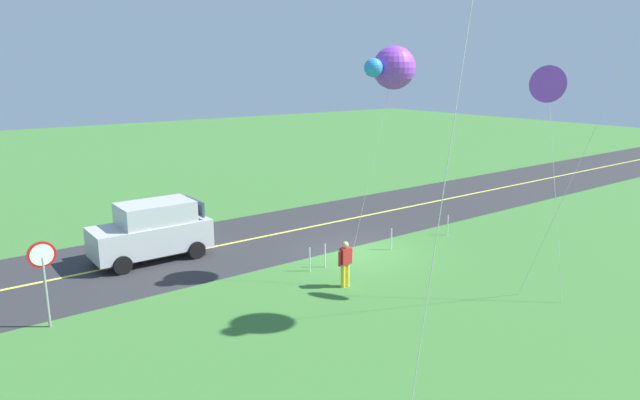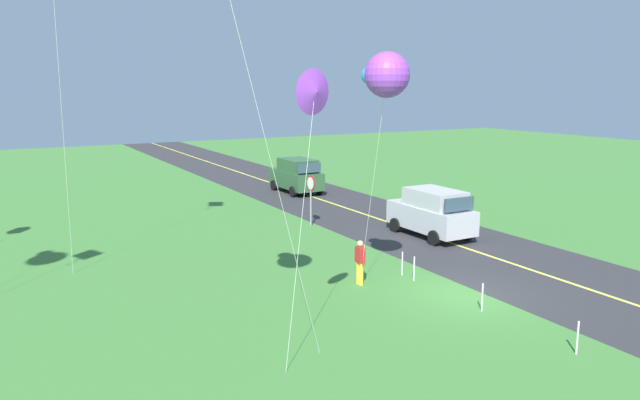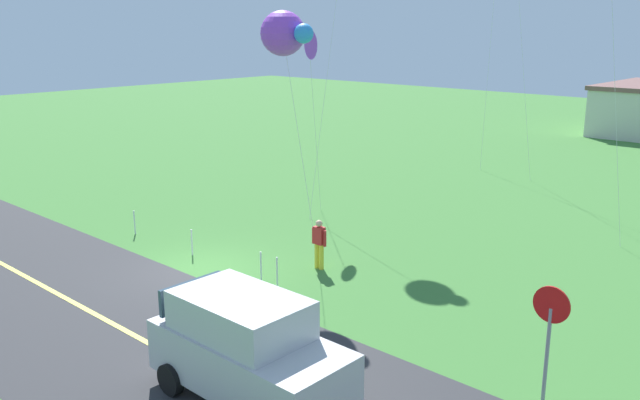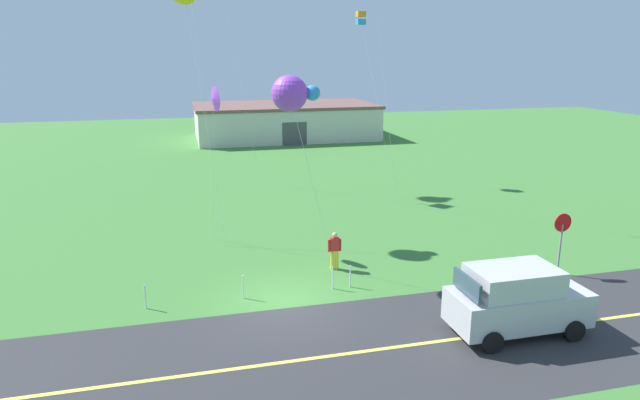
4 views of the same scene
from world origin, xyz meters
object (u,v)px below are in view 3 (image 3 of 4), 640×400
Objects in this scene: car_suv_foreground at (247,348)px; kite_red_low at (284,33)px; kite_blue_mid at (309,45)px; stop_sign at (550,322)px; person_adult_near at (319,243)px.

kite_red_low is at bearing 130.15° from car_suv_foreground.
car_suv_foreground is at bearing -51.95° from kite_blue_mid.
stop_sign is (4.55, 3.94, 0.65)m from car_suv_foreground.
kite_blue_mid reaches higher than person_adult_near.
car_suv_foreground is 10.90m from kite_red_low.
person_adult_near is at bearing -8.35° from kite_red_low.
person_adult_near is 8.43m from kite_blue_mid.
kite_red_low reaches higher than stop_sign.
car_suv_foreground is 14.87m from kite_blue_mid.
stop_sign is 9.16m from person_adult_near.
car_suv_foreground is 6.06m from stop_sign.
car_suv_foreground is 2.75× the size of person_adult_near.
car_suv_foreground is at bearing -49.85° from kite_red_low.
car_suv_foreground is 0.55× the size of kite_red_low.
kite_blue_mid reaches higher than stop_sign.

